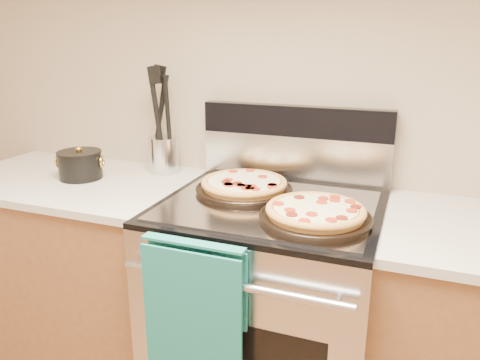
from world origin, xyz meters
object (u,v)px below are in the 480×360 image
(pepperoni_pizza_back, at_px, (244,186))
(pepperoni_pizza_front, at_px, (315,213))
(utensil_crock, at_px, (164,155))
(saucepan, at_px, (80,166))
(range_body, at_px, (269,320))

(pepperoni_pizza_back, xyz_separation_m, pepperoni_pizza_front, (0.31, -0.18, -0.00))
(utensil_crock, bearing_deg, saucepan, -144.16)
(saucepan, bearing_deg, pepperoni_pizza_back, 2.63)
(saucepan, bearing_deg, pepperoni_pizza_front, -8.44)
(range_body, height_order, saucepan, saucepan)
(pepperoni_pizza_front, bearing_deg, saucepan, 171.56)
(pepperoni_pizza_back, bearing_deg, utensil_crock, 158.61)
(pepperoni_pizza_back, bearing_deg, pepperoni_pizza_front, -31.03)
(pepperoni_pizza_back, xyz_separation_m, utensil_crock, (-0.43, 0.17, 0.04))
(pepperoni_pizza_back, relative_size, pepperoni_pizza_front, 1.02)
(pepperoni_pizza_back, distance_m, pepperoni_pizza_front, 0.36)
(range_body, relative_size, utensil_crock, 5.74)
(pepperoni_pizza_front, distance_m, utensil_crock, 0.82)
(pepperoni_pizza_back, distance_m, utensil_crock, 0.47)
(range_body, distance_m, utensil_crock, 0.81)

